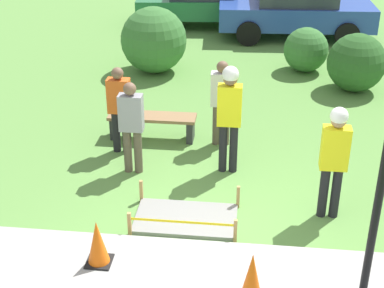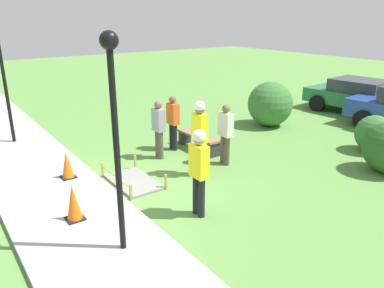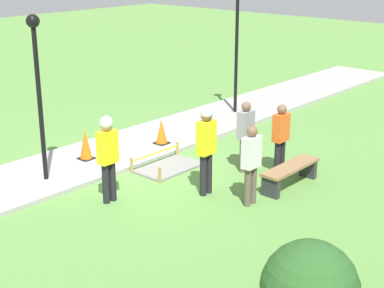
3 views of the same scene
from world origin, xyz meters
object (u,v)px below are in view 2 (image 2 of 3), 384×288
(worker_assistant, at_px, (199,165))
(bystander_in_orange_shirt, at_px, (173,120))
(parked_car_green, at_px, (359,95))
(traffic_cone_near_patch, at_px, (67,165))
(bystander_in_white_shirt, at_px, (159,126))
(traffic_cone_far_patch, at_px, (73,202))
(worker_supervisor, at_px, (200,131))
(lamppost_near, at_px, (114,113))
(park_bench, at_px, (199,139))
(lamppost_far, at_px, (1,58))
(bystander_in_gray_shirt, at_px, (226,131))

(worker_assistant, distance_m, bystander_in_orange_shirt, 3.97)
(parked_car_green, bearing_deg, bystander_in_orange_shirt, -99.39)
(traffic_cone_near_patch, distance_m, bystander_in_white_shirt, 2.67)
(worker_assistant, relative_size, parked_car_green, 0.43)
(traffic_cone_near_patch, xyz_separation_m, traffic_cone_far_patch, (2.03, -0.54, 0.04))
(worker_supervisor, height_order, bystander_in_orange_shirt, worker_supervisor)
(traffic_cone_far_patch, distance_m, lamppost_near, 2.46)
(traffic_cone_near_patch, bearing_deg, lamppost_near, -3.14)
(park_bench, relative_size, worker_supervisor, 0.87)
(worker_assistant, distance_m, parked_car_green, 10.66)
(traffic_cone_near_patch, distance_m, park_bench, 3.92)
(bystander_in_orange_shirt, bearing_deg, lamppost_near, -42.33)
(traffic_cone_far_patch, xyz_separation_m, lamppost_far, (-5.75, 0.06, 2.20))
(traffic_cone_near_patch, xyz_separation_m, bystander_in_white_shirt, (-0.07, 2.62, 0.51))
(bystander_in_gray_shirt, height_order, parked_car_green, bystander_in_gray_shirt)
(lamppost_far, bearing_deg, worker_supervisor, 32.04)
(lamppost_far, bearing_deg, parked_car_green, 72.12)
(bystander_in_gray_shirt, bearing_deg, worker_assistant, -51.00)
(traffic_cone_near_patch, height_order, worker_supervisor, worker_supervisor)
(bystander_in_white_shirt, bearing_deg, lamppost_far, -139.71)
(traffic_cone_far_patch, relative_size, worker_supervisor, 0.38)
(worker_assistant, bearing_deg, bystander_in_gray_shirt, 129.00)
(lamppost_far, bearing_deg, lamppost_near, 2.32)
(bystander_in_orange_shirt, height_order, bystander_in_white_shirt, bystander_in_white_shirt)
(traffic_cone_near_patch, xyz_separation_m, worker_assistant, (3.15, 1.61, 0.66))
(traffic_cone_near_patch, height_order, traffic_cone_far_patch, traffic_cone_far_patch)
(bystander_in_orange_shirt, xyz_separation_m, lamppost_near, (3.86, -3.51, 1.53))
(traffic_cone_far_patch, height_order, bystander_in_orange_shirt, bystander_in_orange_shirt)
(worker_supervisor, xyz_separation_m, lamppost_near, (1.87, -3.01, 1.29))
(lamppost_far, xyz_separation_m, parked_car_green, (3.98, 12.35, -1.92))
(worker_supervisor, bearing_deg, parked_car_green, 98.09)
(lamppost_near, bearing_deg, worker_assistant, 98.67)
(traffic_cone_far_patch, relative_size, bystander_in_gray_shirt, 0.44)
(park_bench, relative_size, worker_assistant, 0.92)
(bystander_in_white_shirt, distance_m, lamppost_far, 5.09)
(traffic_cone_near_patch, bearing_deg, bystander_in_gray_shirt, 70.37)
(bystander_in_white_shirt, height_order, lamppost_far, lamppost_far)
(lamppost_near, bearing_deg, bystander_in_orange_shirt, 137.67)
(park_bench, xyz_separation_m, bystander_in_white_shirt, (-0.11, -1.30, 0.59))
(traffic_cone_near_patch, bearing_deg, bystander_in_white_shirt, 91.43)
(park_bench, distance_m, bystander_in_white_shirt, 1.43)
(worker_supervisor, bearing_deg, traffic_cone_near_patch, -118.85)
(park_bench, bearing_deg, worker_supervisor, -36.02)
(traffic_cone_far_patch, xyz_separation_m, parked_car_green, (-1.76, 12.41, 0.27))
(bystander_in_orange_shirt, bearing_deg, traffic_cone_far_patch, -57.49)
(bystander_in_orange_shirt, bearing_deg, lamppost_far, -130.83)
(traffic_cone_near_patch, height_order, bystander_in_white_shirt, bystander_in_white_shirt)
(bystander_in_white_shirt, distance_m, lamppost_near, 4.73)
(worker_supervisor, distance_m, bystander_in_orange_shirt, 2.06)
(traffic_cone_near_patch, relative_size, worker_supervisor, 0.34)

